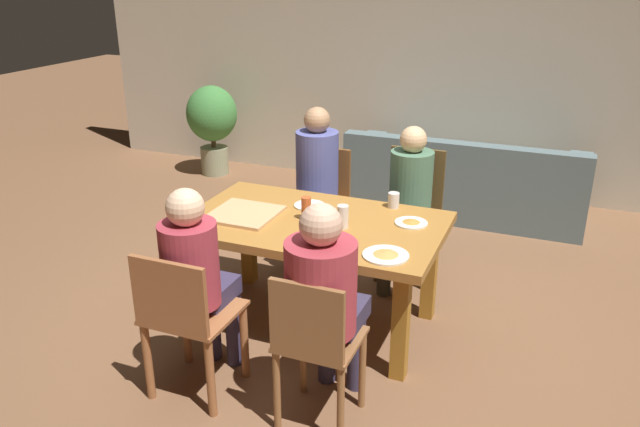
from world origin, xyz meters
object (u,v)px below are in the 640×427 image
object	(u,v)px
person_3	(315,175)
potted_plant	(212,120)
person_2	(325,292)
plate_1	(311,239)
chair_0	(412,209)
chair_3	(321,199)
couch	(464,185)
drinking_glass_2	(306,208)
person_1	(197,271)
drinking_glass_1	(343,217)
chair_2	(315,343)
plate_3	(386,255)
person_0	(408,194)
dining_table	(314,235)
pizza_box_0	(244,214)
plate_2	(411,222)
plate_0	(310,205)
drinking_glass_0	(394,200)
chair_1	(186,319)

from	to	relation	value
person_3	potted_plant	bearing A→B (deg)	138.84
person_2	plate_1	xyz separation A→B (m)	(-0.29, 0.52, 0.02)
chair_0	chair_3	distance (m)	0.73
person_2	couch	size ratio (longest dim) A/B	0.56
drinking_glass_2	person_1	bearing A→B (deg)	-109.43
plate_1	drinking_glass_2	bearing A→B (deg)	118.47
person_3	drinking_glass_1	distance (m)	1.02
chair_3	drinking_glass_2	size ratio (longest dim) A/B	5.95
person_2	potted_plant	distance (m)	4.24
chair_2	person_2	distance (m)	0.25
person_1	plate_3	size ratio (longest dim) A/B	4.60
person_3	drinking_glass_2	bearing A→B (deg)	-70.85
person_0	chair_3	distance (m)	0.77
chair_3	couch	bearing A→B (deg)	56.93
dining_table	potted_plant	distance (m)	3.38
plate_1	pizza_box_0	bearing A→B (deg)	160.34
plate_2	plate_3	distance (m)	0.50
chair_3	plate_0	xyz separation A→B (m)	(0.22, -0.74, 0.24)
person_2	pizza_box_0	distance (m)	1.10
person_2	chair_3	xyz separation A→B (m)	(-0.73, 1.75, -0.22)
chair_0	couch	world-z (taller)	chair_0
plate_0	couch	size ratio (longest dim) A/B	0.09
chair_2	drinking_glass_0	xyz separation A→B (m)	(0.00, 1.34, 0.28)
chair_3	drinking_glass_1	xyz separation A→B (m)	(0.54, -0.99, 0.31)
chair_2	chair_3	distance (m)	2.02
chair_3	couch	distance (m)	1.65
plate_2	drinking_glass_2	distance (m)	0.65
person_3	plate_0	distance (m)	0.65
chair_0	drinking_glass_1	size ratio (longest dim) A/B	6.75
person_0	potted_plant	world-z (taller)	person_0
plate_3	drinking_glass_2	size ratio (longest dim) A/B	1.73
plate_2	potted_plant	world-z (taller)	potted_plant
person_2	plate_2	xyz separation A→B (m)	(0.18, 0.98, 0.02)
chair_1	potted_plant	world-z (taller)	potted_plant
person_1	pizza_box_0	xyz separation A→B (m)	(-0.11, 0.73, 0.04)
pizza_box_0	chair_2	bearing A→B (deg)	-45.32
person_3	drinking_glass_0	size ratio (longest dim) A/B	12.40
person_1	potted_plant	bearing A→B (deg)	120.09
dining_table	couch	xyz separation A→B (m)	(0.56, 2.33, -0.35)
plate_1	potted_plant	xyz separation A→B (m)	(-2.36, 2.79, -0.13)
chair_2	person_3	bearing A→B (deg)	112.56
plate_0	plate_3	size ratio (longest dim) A/B	0.80
chair_3	person_3	world-z (taller)	person_3
plate_2	pizza_box_0	bearing A→B (deg)	-165.62
person_2	person_3	bearing A→B (deg)	114.19
person_2	pizza_box_0	size ratio (longest dim) A/B	2.94
person_1	plate_1	bearing A→B (deg)	50.69
chair_0	person_0	bearing A→B (deg)	-90.00
person_2	drinking_glass_2	distance (m)	0.92
person_0	couch	distance (m)	1.58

